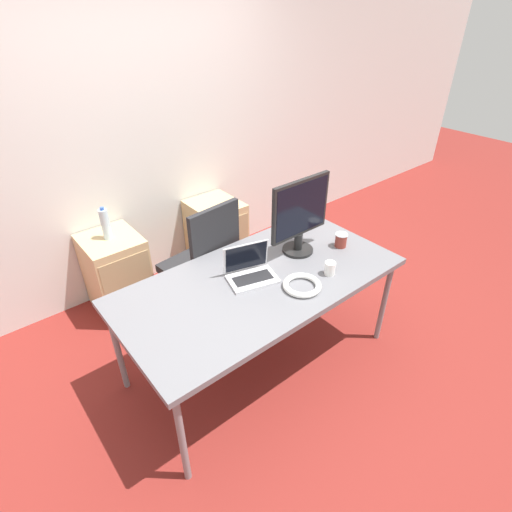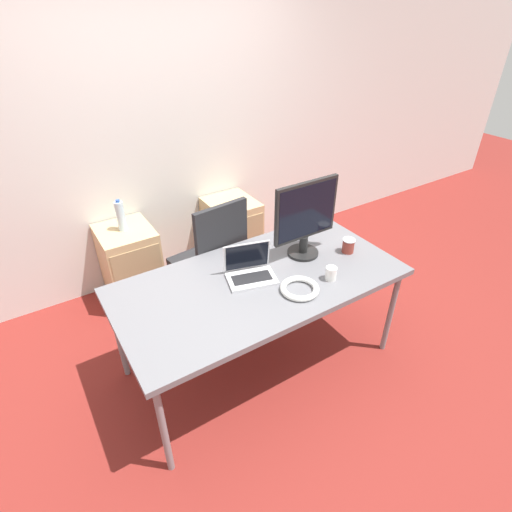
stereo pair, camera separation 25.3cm
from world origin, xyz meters
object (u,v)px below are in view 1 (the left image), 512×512
(monitor, at_px, (300,215))
(cable_coil, at_px, (302,285))
(cabinet_left, at_px, (117,273))
(coffee_cup_white, at_px, (330,268))
(cabinet_right, at_px, (216,235))
(office_chair, at_px, (203,275))
(laptop_center, at_px, (250,271))
(coffee_cup_brown, at_px, (341,240))
(water_bottle, at_px, (106,224))

(monitor, height_order, cable_coil, monitor)
(cabinet_left, height_order, coffee_cup_white, coffee_cup_white)
(cabinet_right, height_order, cable_coil, cable_coil)
(office_chair, bearing_deg, cable_coil, -80.56)
(laptop_center, xyz_separation_m, coffee_cup_brown, (0.75, -0.12, 0.01))
(cabinet_right, relative_size, laptop_center, 1.93)
(monitor, relative_size, coffee_cup_white, 6.00)
(office_chair, relative_size, cabinet_left, 1.57)
(office_chair, height_order, laptop_center, office_chair)
(cabinet_left, bearing_deg, cabinet_right, 0.00)
(monitor, xyz_separation_m, cable_coil, (-0.28, -0.33, -0.27))
(laptop_center, bearing_deg, water_bottle, 111.69)
(cabinet_right, xyz_separation_m, monitor, (-0.07, -1.16, 0.70))
(cable_coil, bearing_deg, cabinet_left, 113.91)
(cabinet_right, height_order, laptop_center, laptop_center)
(office_chair, xyz_separation_m, water_bottle, (-0.50, 0.55, 0.41))
(water_bottle, distance_m, coffee_cup_brown, 1.80)
(cabinet_right, bearing_deg, office_chair, -132.64)
(water_bottle, bearing_deg, coffee_cup_brown, -47.06)
(office_chair, height_order, monitor, monitor)
(office_chair, relative_size, cabinet_right, 1.57)
(water_bottle, bearing_deg, coffee_cup_white, -58.99)
(coffee_cup_brown, relative_size, cable_coil, 0.42)
(water_bottle, xyz_separation_m, coffee_cup_brown, (1.23, -1.32, -0.00))
(laptop_center, relative_size, monitor, 0.65)
(monitor, bearing_deg, coffee_cup_brown, -28.09)
(laptop_center, bearing_deg, cabinet_left, 111.73)
(office_chair, xyz_separation_m, coffee_cup_white, (0.40, -0.95, 0.40))
(coffee_cup_brown, bearing_deg, cabinet_left, 132.99)
(coffee_cup_white, xyz_separation_m, cable_coil, (-0.24, 0.01, -0.03))
(office_chair, height_order, cable_coil, office_chair)
(cabinet_left, bearing_deg, cable_coil, -66.09)
(cabinet_right, xyz_separation_m, cable_coil, (-0.35, -1.49, 0.44))
(coffee_cup_white, bearing_deg, water_bottle, 121.01)
(cabinet_right, relative_size, cable_coil, 2.81)
(cabinet_left, bearing_deg, monitor, -51.02)
(monitor, distance_m, coffee_cup_brown, 0.40)
(cabinet_left, bearing_deg, office_chair, -47.50)
(coffee_cup_white, bearing_deg, cable_coil, 177.45)
(cabinet_left, xyz_separation_m, coffee_cup_white, (0.90, -1.50, 0.46))
(cabinet_right, bearing_deg, monitor, -93.40)
(coffee_cup_white, bearing_deg, cabinet_left, 121.05)
(cabinet_right, bearing_deg, cable_coil, -103.25)
(cabinet_left, xyz_separation_m, cable_coil, (0.66, -1.49, 0.44))
(coffee_cup_white, xyz_separation_m, coffee_cup_brown, (0.32, 0.18, 0.01))
(cabinet_left, height_order, coffee_cup_brown, coffee_cup_brown)
(cabinet_right, xyz_separation_m, laptop_center, (-0.53, -1.20, 0.46))
(cabinet_left, distance_m, monitor, 1.66)
(cabinet_right, bearing_deg, cabinet_left, 180.00)
(cabinet_right, xyz_separation_m, coffee_cup_white, (-0.11, -1.50, 0.46))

